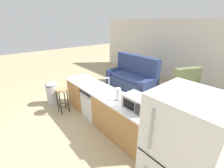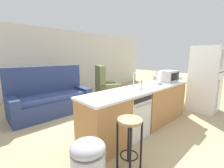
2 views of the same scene
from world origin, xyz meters
name	(u,v)px [view 1 (image 1 of 2)]	position (x,y,z in m)	size (l,w,h in m)	color
ground_plane	(101,119)	(0.00, 0.00, 0.00)	(24.00, 24.00, 0.00)	tan
wall_back	(190,54)	(0.30, 4.20, 1.30)	(10.00, 0.06, 2.60)	silver
kitchen_counter	(106,109)	(0.24, 0.00, 0.42)	(2.94, 0.66, 0.90)	#B77F47
dishwasher	(95,102)	(-0.25, 0.00, 0.42)	(0.58, 0.61, 0.84)	white
stove_range	(206,147)	(2.35, 0.55, 0.45)	(0.76, 0.68, 0.90)	#B7B7BC
refrigerator	(179,164)	(2.35, -0.55, 0.91)	(0.72, 0.73, 1.81)	white
microwave	(137,102)	(1.21, 0.00, 1.04)	(0.50, 0.37, 0.28)	#B7B7BC
sink_faucet	(108,83)	(0.10, 0.20, 1.03)	(0.07, 0.18, 0.30)	silver
paper_towel_roll	(118,94)	(0.73, -0.04, 1.04)	(0.14, 0.14, 0.28)	#4C4C51
soap_bottle	(94,87)	(-0.07, -0.11, 0.97)	(0.06, 0.06, 0.18)	silver
kettle	(223,130)	(2.52, 0.42, 0.99)	(0.21, 0.17, 0.19)	red
bar_stool	(62,95)	(-1.00, -0.62, 0.54)	(0.32, 0.32, 0.74)	tan
trash_bin	(52,93)	(-1.69, -0.67, 0.38)	(0.35, 0.35, 0.74)	#B7B7BC
couch	(132,78)	(-0.94, 2.26, 0.39)	(2.01, 0.91, 1.27)	navy
armchair	(188,97)	(1.20, 2.42, 0.35)	(1.09, 1.11, 1.20)	#667047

